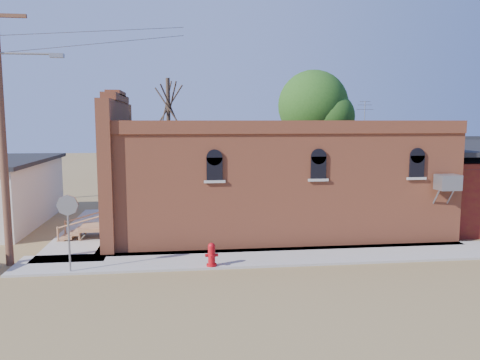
{
  "coord_description": "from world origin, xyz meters",
  "views": [
    {
      "loc": [
        -2.16,
        -15.43,
        4.98
      ],
      "look_at": [
        0.31,
        4.82,
        2.4
      ],
      "focal_mm": 35.0,
      "sensor_mm": 36.0,
      "label": 1
    }
  ],
  "objects": [
    {
      "name": "ground",
      "position": [
        0.0,
        0.0,
        0.0
      ],
      "size": [
        120.0,
        120.0,
        0.0
      ],
      "primitive_type": "plane",
      "color": "brown",
      "rests_on": "ground"
    },
    {
      "name": "sidewalk_south",
      "position": [
        1.5,
        0.9,
        0.04
      ],
      "size": [
        19.0,
        2.2,
        0.08
      ],
      "primitive_type": "cube",
      "color": "#9E9991",
      "rests_on": "ground"
    },
    {
      "name": "sidewalk_west",
      "position": [
        -6.3,
        6.0,
        0.04
      ],
      "size": [
        2.6,
        10.0,
        0.08
      ],
      "primitive_type": "cube",
      "color": "#9E9991",
      "rests_on": "ground"
    },
    {
      "name": "brick_bar",
      "position": [
        1.64,
        5.49,
        2.34
      ],
      "size": [
        16.4,
        7.97,
        6.3
      ],
      "color": "#C5613C",
      "rests_on": "ground"
    },
    {
      "name": "red_shed",
      "position": [
        11.5,
        5.5,
        2.27
      ],
      "size": [
        5.4,
        6.4,
        4.3
      ],
      "color": "#590F13",
      "rests_on": "ground"
    },
    {
      "name": "utility_pole",
      "position": [
        -8.14,
        1.2,
        4.77
      ],
      "size": [
        3.12,
        0.26,
        9.0
      ],
      "color": "#543121",
      "rests_on": "ground"
    },
    {
      "name": "tree_bare_near",
      "position": [
        -3.0,
        13.0,
        5.96
      ],
      "size": [
        2.8,
        2.8,
        7.65
      ],
      "color": "#453127",
      "rests_on": "ground"
    },
    {
      "name": "tree_leafy",
      "position": [
        6.0,
        13.5,
        5.93
      ],
      "size": [
        4.4,
        4.4,
        8.15
      ],
      "color": "#453127",
      "rests_on": "ground"
    },
    {
      "name": "fire_hydrant",
      "position": [
        -1.25,
        -0.0,
        0.48
      ],
      "size": [
        0.46,
        0.43,
        0.8
      ],
      "rotation": [
        0.0,
        0.0,
        0.16
      ],
      "color": "#AB0911",
      "rests_on": "sidewalk_south"
    },
    {
      "name": "stop_sign",
      "position": [
        -5.9,
        0.0,
        2.04
      ],
      "size": [
        0.69,
        0.08,
        2.55
      ],
      "rotation": [
        0.0,
        0.0,
        -0.39
      ],
      "color": "gray",
      "rests_on": "sidewalk_south"
    },
    {
      "name": "trash_barrel",
      "position": [
        -5.3,
        5.41,
        0.52
      ],
      "size": [
        0.64,
        0.64,
        0.88
      ],
      "primitive_type": "cylinder",
      "rotation": [
        0.0,
        0.0,
        -0.13
      ],
      "color": "navy",
      "rests_on": "sidewalk_west"
    }
  ]
}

